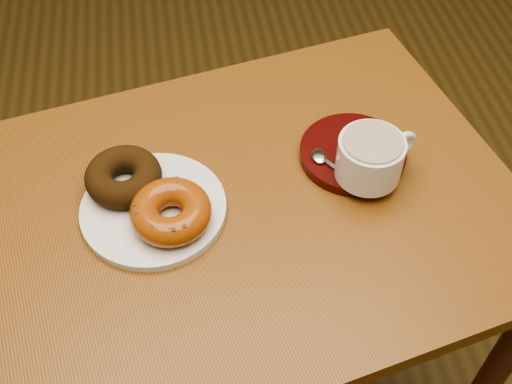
{
  "coord_description": "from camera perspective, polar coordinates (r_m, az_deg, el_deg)",
  "views": [
    {
      "loc": [
        -0.18,
        -0.84,
        1.47
      ],
      "look_at": [
        -0.09,
        -0.26,
        0.77
      ],
      "focal_mm": 45.0,
      "sensor_mm": 36.0,
      "label": 1
    }
  ],
  "objects": [
    {
      "name": "teaspoon",
      "position": [
        0.96,
        6.05,
        2.9
      ],
      "size": [
        0.06,
        0.09,
        0.01
      ],
      "rotation": [
        0.0,
        0.0,
        0.59
      ],
      "color": "silver",
      "rests_on": "saucer"
    },
    {
      "name": "cafe_table",
      "position": [
        1.02,
        -1.11,
        -5.17
      ],
      "size": [
        0.91,
        0.75,
        0.75
      ],
      "rotation": [
        0.0,
        0.0,
        0.21
      ],
      "color": "brown",
      "rests_on": "ground"
    },
    {
      "name": "donut_plate",
      "position": [
        0.92,
        -9.09,
        -1.49
      ],
      "size": [
        0.28,
        0.28,
        0.01
      ],
      "primitive_type": "cylinder",
      "rotation": [
        0.0,
        0.0,
        0.46
      ],
      "color": "silver",
      "rests_on": "cafe_table"
    },
    {
      "name": "donut_caramel",
      "position": [
        0.88,
        -7.58,
        -1.74
      ],
      "size": [
        0.16,
        0.16,
        0.04
      ],
      "rotation": [
        0.0,
        0.0,
        0.58
      ],
      "color": "#954510",
      "rests_on": "donut_plate"
    },
    {
      "name": "ground",
      "position": [
        1.7,
        1.62,
        -9.71
      ],
      "size": [
        6.0,
        6.0,
        0.0
      ],
      "primitive_type": "plane",
      "color": "#4E3B18",
      "rests_on": "ground"
    },
    {
      "name": "donut_cinnamon",
      "position": [
        0.94,
        -11.7,
        1.36
      ],
      "size": [
        0.15,
        0.15,
        0.04
      ],
      "primitive_type": "torus",
      "rotation": [
        0.0,
        0.0,
        0.64
      ],
      "color": "black",
      "rests_on": "donut_plate"
    },
    {
      "name": "saucer",
      "position": [
        0.99,
        8.58,
        3.41
      ],
      "size": [
        0.17,
        0.17,
        0.02
      ],
      "primitive_type": "cylinder",
      "rotation": [
        0.0,
        0.0,
        -0.02
      ],
      "color": "#330706",
      "rests_on": "cafe_table"
    },
    {
      "name": "coffee_cup",
      "position": [
        0.93,
        10.19,
        3.08
      ],
      "size": [
        0.12,
        0.1,
        0.07
      ],
      "rotation": [
        0.0,
        0.0,
        0.31
      ],
      "color": "silver",
      "rests_on": "saucer"
    }
  ]
}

